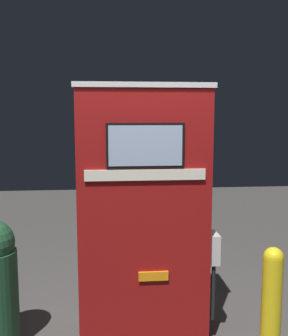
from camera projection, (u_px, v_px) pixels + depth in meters
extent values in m
cube|color=maroon|center=(143.00, 271.00, 3.32)|extent=(1.05, 0.46, 1.11)
cube|color=maroon|center=(143.00, 149.00, 3.19)|extent=(1.05, 0.46, 0.96)
cube|color=silver|center=(143.00, 87.00, 3.12)|extent=(1.08, 0.49, 0.04)
cube|color=black|center=(145.00, 146.00, 2.95)|extent=(0.59, 0.01, 0.34)
cube|color=#9EB2D1|center=(146.00, 146.00, 2.94)|extent=(0.56, 0.01, 0.30)
cube|color=silver|center=(146.00, 175.00, 2.97)|extent=(0.92, 0.02, 0.08)
cube|color=orange|center=(153.00, 276.00, 3.09)|extent=(0.24, 0.02, 0.07)
cube|color=silver|center=(212.00, 247.00, 3.26)|extent=(0.09, 0.21, 0.25)
cylinder|color=black|center=(213.00, 292.00, 3.24)|extent=(0.03, 0.03, 0.47)
cylinder|color=yellow|center=(271.00, 315.00, 2.84)|extent=(0.14, 0.14, 0.87)
sphere|color=yellow|center=(274.00, 257.00, 2.78)|extent=(0.14, 0.14, 0.14)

